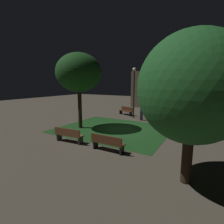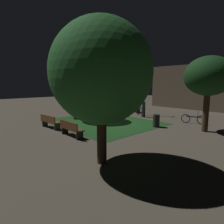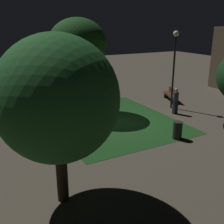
{
  "view_description": "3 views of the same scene",
  "coord_description": "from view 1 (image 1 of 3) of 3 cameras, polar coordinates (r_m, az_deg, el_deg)",
  "views": [
    {
      "loc": [
        5.79,
        -11.38,
        3.5
      ],
      "look_at": [
        -1.15,
        0.5,
        1.14
      ],
      "focal_mm": 27.63,
      "sensor_mm": 36.0,
      "label": 1
    },
    {
      "loc": [
        10.34,
        -9.38,
        2.92
      ],
      "look_at": [
        -0.04,
        0.14,
        0.79
      ],
      "focal_mm": 30.02,
      "sensor_mm": 36.0,
      "label": 2
    },
    {
      "loc": [
        12.46,
        -7.34,
        5.37
      ],
      "look_at": [
        -0.12,
        -0.56,
        0.68
      ],
      "focal_mm": 43.82,
      "sensor_mm": 36.0,
      "label": 3
    }
  ],
  "objects": [
    {
      "name": "bicycle",
      "position": [
        15.99,
        24.75,
        -2.57
      ],
      "size": [
        1.7,
        0.54,
        0.93
      ],
      "color": "black",
      "rests_on": "ground"
    },
    {
      "name": "grass_lawn",
      "position": [
        13.2,
        0.46,
        -5.63
      ],
      "size": [
        8.07,
        6.68,
        0.01
      ],
      "primitive_type": "cube",
      "color": "#194219",
      "rests_on": "ground"
    },
    {
      "name": "lamp_post_path_center",
      "position": [
        17.04,
        7.32,
        8.98
      ],
      "size": [
        0.36,
        0.36,
        4.91
      ],
      "color": "black",
      "rests_on": "ground"
    },
    {
      "name": "tree_lawn_side",
      "position": [
        6.23,
        25.05,
        7.06
      ],
      "size": [
        3.57,
        3.57,
        5.16
      ],
      "color": "#2D2116",
      "rests_on": "ground"
    },
    {
      "name": "bench_near_trees",
      "position": [
        18.83,
        4.71,
        0.47
      ],
      "size": [
        1.85,
        1.12,
        0.88
      ],
      "color": "#422314",
      "rests_on": "ground"
    },
    {
      "name": "bench_front_left",
      "position": [
        10.53,
        -14.18,
        -7.24
      ],
      "size": [
        1.83,
        0.62,
        0.88
      ],
      "color": "brown",
      "rests_on": "ground"
    },
    {
      "name": "ground_plane",
      "position": [
        13.24,
        3.23,
        -5.62
      ],
      "size": [
        60.0,
        60.0,
        0.0
      ],
      "primitive_type": "plane",
      "color": "#4C4438"
    },
    {
      "name": "bench_front_right",
      "position": [
        8.93,
        -1.55,
        -10.04
      ],
      "size": [
        1.8,
        0.49,
        0.88
      ],
      "color": "#512D19",
      "rests_on": "ground"
    },
    {
      "name": "trash_bin",
      "position": [
        13.24,
        18.22,
        -4.16
      ],
      "size": [
        0.45,
        0.45,
        0.87
      ],
      "primitive_type": "cylinder",
      "color": "black",
      "rests_on": "ground"
    },
    {
      "name": "pedestrian",
      "position": [
        16.32,
        9.74,
        0.24
      ],
      "size": [
        0.32,
        0.32,
        1.61
      ],
      "color": "black",
      "rests_on": "ground"
    },
    {
      "name": "tree_near_wall",
      "position": [
        13.35,
        -10.93,
        12.65
      ],
      "size": [
        3.38,
        3.38,
        5.68
      ],
      "color": "#2D2116",
      "rests_on": "ground"
    },
    {
      "name": "building_wall_backdrop",
      "position": [
        23.79,
        17.36,
        6.95
      ],
      "size": [
        9.6,
        0.8,
        5.06
      ],
      "primitive_type": "cube",
      "color": "brown",
      "rests_on": "ground"
    },
    {
      "name": "tree_back_right",
      "position": [
        13.82,
        31.11,
        7.68
      ],
      "size": [
        2.81,
        2.81,
        4.55
      ],
      "color": "#38281C",
      "rests_on": "ground"
    }
  ]
}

